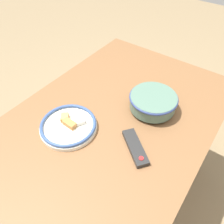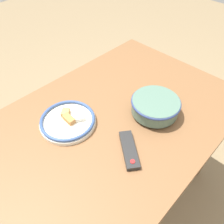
% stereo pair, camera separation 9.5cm
% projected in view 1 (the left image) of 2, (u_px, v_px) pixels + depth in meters
% --- Properties ---
extents(ground_plane, '(8.00, 8.00, 0.00)m').
position_uv_depth(ground_plane, '(109.00, 195.00, 1.52)').
color(ground_plane, '#7F6B4C').
extents(dining_table, '(1.30, 0.82, 0.77)m').
position_uv_depth(dining_table, '(108.00, 135.00, 1.03)').
color(dining_table, brown).
rests_on(dining_table, ground_plane).
extents(noodle_bowl, '(0.22, 0.22, 0.08)m').
position_uv_depth(noodle_bowl, '(153.00, 102.00, 0.99)').
color(noodle_bowl, '#4C6B5B').
rests_on(noodle_bowl, dining_table).
extents(food_plate, '(0.24, 0.24, 0.04)m').
position_uv_depth(food_plate, '(69.00, 126.00, 0.93)').
color(food_plate, silver).
rests_on(food_plate, dining_table).
extents(tv_remote, '(0.15, 0.17, 0.02)m').
position_uv_depth(tv_remote, '(135.00, 147.00, 0.86)').
color(tv_remote, black).
rests_on(tv_remote, dining_table).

